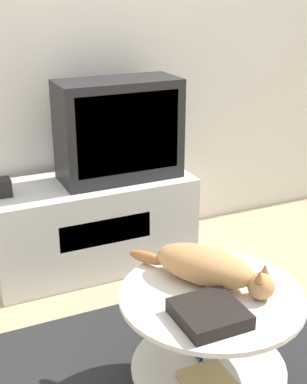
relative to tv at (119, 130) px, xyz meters
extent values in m
cube|color=silver|center=(-0.16, 0.32, 0.54)|extent=(8.00, 0.05, 2.60)
cube|color=silver|center=(-0.17, 0.01, -0.51)|extent=(1.08, 0.45, 0.50)
cube|color=silver|center=(-0.17, -0.22, -0.46)|extent=(0.49, 0.01, 0.14)
cube|color=#232326|center=(0.00, 0.00, 0.00)|extent=(0.64, 0.29, 0.53)
cube|color=black|center=(0.00, -0.14, 0.01)|extent=(0.55, 0.01, 0.41)
cube|color=black|center=(-0.63, -0.01, -0.22)|extent=(0.09, 0.09, 0.09)
cylinder|color=#B7B7BC|center=(-0.11, -1.17, -0.53)|extent=(0.04, 0.04, 0.43)
cylinder|color=silver|center=(-0.11, -1.17, -0.61)|extent=(0.58, 0.58, 0.01)
cylinder|color=silver|center=(-0.11, -1.17, -0.30)|extent=(0.66, 0.66, 0.02)
cube|color=tan|center=(-0.17, -1.26, -0.59)|extent=(0.17, 0.16, 0.03)
cube|color=#2D478C|center=(-0.04, -1.07, -0.60)|extent=(0.18, 0.14, 0.02)
cube|color=black|center=(-0.20, -1.30, -0.27)|extent=(0.21, 0.21, 0.05)
ellipsoid|color=tan|center=(-0.10, -1.08, -0.23)|extent=(0.36, 0.41, 0.13)
sphere|color=tan|center=(0.03, -1.26, -0.25)|extent=(0.09, 0.09, 0.09)
cone|color=#B2703D|center=(0.05, -1.25, -0.19)|extent=(0.04, 0.04, 0.04)
cone|color=#B2703D|center=(0.01, -1.28, -0.19)|extent=(0.04, 0.04, 0.04)
ellipsoid|color=#B2703D|center=(-0.23, -0.88, -0.26)|extent=(0.12, 0.15, 0.05)
camera|label=1|loc=(-0.97, -2.55, 0.73)|focal=50.00mm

